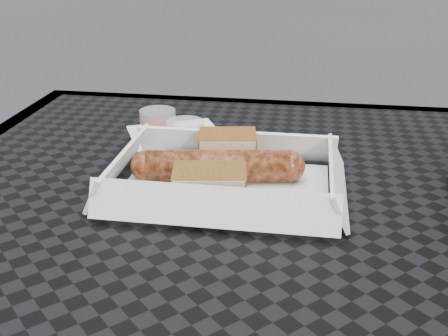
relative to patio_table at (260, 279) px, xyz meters
name	(u,v)px	position (x,y,z in m)	size (l,w,h in m)	color
patio_table	(260,279)	(0.00, 0.00, 0.00)	(0.80, 0.80, 0.74)	black
food_tray	(225,188)	(-0.04, 0.05, 0.08)	(0.22, 0.15, 0.00)	white
bratwurst	(218,166)	(-0.06, 0.07, 0.10)	(0.19, 0.06, 0.04)	brown
bread_near	(227,150)	(-0.05, 0.11, 0.10)	(0.07, 0.05, 0.04)	brown
bread_far	(210,187)	(-0.05, 0.01, 0.10)	(0.07, 0.05, 0.04)	brown
veg_garnish	(272,207)	(0.01, 0.01, 0.08)	(0.03, 0.03, 0.00)	red
napkin	(177,136)	(-0.13, 0.20, 0.08)	(0.12, 0.12, 0.00)	white
condiment_cup_sauce	(158,121)	(-0.17, 0.22, 0.09)	(0.05, 0.05, 0.03)	maroon
condiment_cup_empty	(185,132)	(-0.12, 0.18, 0.09)	(0.05, 0.05, 0.03)	silver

